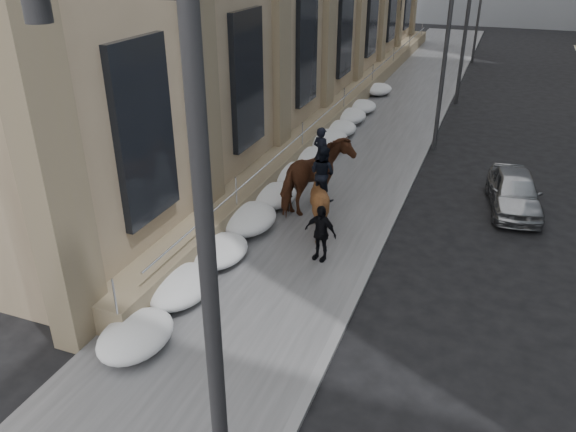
# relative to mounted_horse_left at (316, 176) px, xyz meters

# --- Properties ---
(ground) EXTENTS (140.00, 140.00, 0.00)m
(ground) POSITION_rel_mounted_horse_left_xyz_m (-0.08, -6.11, -1.32)
(ground) COLOR black
(ground) RESTS_ON ground
(sidewalk) EXTENTS (5.00, 80.00, 0.12)m
(sidewalk) POSITION_rel_mounted_horse_left_xyz_m (-0.08, 3.89, -1.26)
(sidewalk) COLOR #4E4D50
(sidewalk) RESTS_ON ground
(curb) EXTENTS (0.24, 80.00, 0.12)m
(curb) POSITION_rel_mounted_horse_left_xyz_m (2.54, 3.89, -1.26)
(curb) COLOR slate
(curb) RESTS_ON ground
(streetlight_near) EXTENTS (1.71, 0.24, 8.00)m
(streetlight_near) POSITION_rel_mounted_horse_left_xyz_m (2.66, -12.11, 3.26)
(streetlight_near) COLOR #2D2D30
(streetlight_near) RESTS_ON ground
(streetlight_mid) EXTENTS (1.71, 0.24, 8.00)m
(streetlight_mid) POSITION_rel_mounted_horse_left_xyz_m (2.66, 7.89, 3.26)
(streetlight_mid) COLOR #2D2D30
(streetlight_mid) RESTS_ON ground
(traffic_signal) EXTENTS (4.10, 0.22, 6.00)m
(traffic_signal) POSITION_rel_mounted_horse_left_xyz_m (1.99, 15.89, 2.68)
(traffic_signal) COLOR #2D2D30
(traffic_signal) RESTS_ON ground
(snow_bank) EXTENTS (1.70, 18.10, 0.76)m
(snow_bank) POSITION_rel_mounted_horse_left_xyz_m (-1.50, 2.00, -0.85)
(snow_bank) COLOR white
(snow_bank) RESTS_ON sidewalk
(mounted_horse_left) EXTENTS (2.16, 3.01, 2.81)m
(mounted_horse_left) POSITION_rel_mounted_horse_left_xyz_m (0.00, 0.00, 0.00)
(mounted_horse_left) COLOR #422213
(mounted_horse_left) RESTS_ON sidewalk
(mounted_horse_right) EXTENTS (2.06, 2.18, 2.63)m
(mounted_horse_right) POSITION_rel_mounted_horse_left_xyz_m (0.49, -1.21, -0.11)
(mounted_horse_right) COLOR #512F17
(mounted_horse_right) RESTS_ON sidewalk
(pedestrian) EXTENTS (1.03, 0.59, 1.65)m
(pedestrian) POSITION_rel_mounted_horse_left_xyz_m (1.13, -3.02, -0.38)
(pedestrian) COLOR black
(pedestrian) RESTS_ON sidewalk
(car_silver) EXTENTS (2.07, 4.05, 1.32)m
(car_silver) POSITION_rel_mounted_horse_left_xyz_m (6.12, 2.61, -0.66)
(car_silver) COLOR gray
(car_silver) RESTS_ON ground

